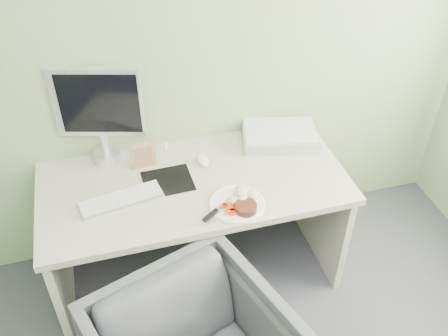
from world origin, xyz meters
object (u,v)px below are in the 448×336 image
object	(u,v)px
desk	(195,206)
scanner	(280,136)
plate	(237,204)
monitor	(99,111)

from	to	relation	value
desk	scanner	xyz separation A→B (m)	(0.56, 0.22, 0.22)
desk	plate	bearing A→B (deg)	-55.35
desk	scanner	distance (m)	0.63
plate	monitor	distance (m)	0.85
desk	monitor	distance (m)	0.72
scanner	monitor	bearing A→B (deg)	-172.45
desk	monitor	bearing A→B (deg)	142.75
plate	monitor	world-z (taller)	monitor
plate	scanner	distance (m)	0.60
scanner	monitor	world-z (taller)	monitor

